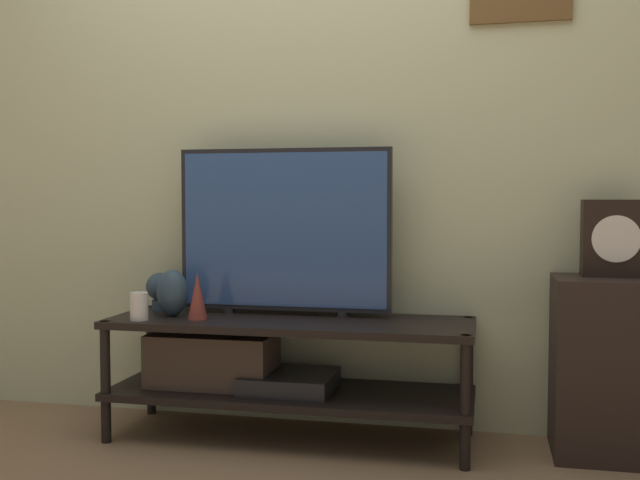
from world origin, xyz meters
The scene contains 10 objects.
ground_plane centered at (0.00, 0.00, 0.00)m, with size 12.00×12.00×0.00m, color #846647.
wall_back centered at (0.01, 0.57, 1.35)m, with size 6.40×0.08×2.70m.
media_console centered at (-0.12, 0.28, 0.31)m, with size 1.47×0.48×0.49m.
television centered at (-0.05, 0.38, 0.85)m, with size 0.90×0.05×0.70m.
vase_urn_stoneware centered at (-0.49, 0.24, 0.59)m, with size 0.13×0.11×0.19m.
vase_slim_bronze centered at (-0.36, 0.20, 0.59)m, with size 0.08×0.08×0.19m.
candle_jar centered at (-0.58, 0.12, 0.55)m, with size 0.07×0.07×0.11m.
decorative_bust centered at (-0.62, 0.39, 0.59)m, with size 0.12×0.12×0.16m.
side_table centered at (1.22, 0.34, 0.34)m, with size 0.38×0.35×0.68m.
mantel_clock centered at (1.25, 0.39, 0.83)m, with size 0.24×0.11×0.29m.
Camera 1 is at (0.77, -2.63, 0.97)m, focal length 42.00 mm.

